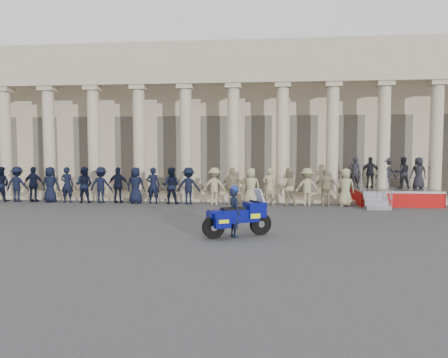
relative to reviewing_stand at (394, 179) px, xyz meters
The scene contains 6 objects.
ground 12.39m from the reviewing_stand, 141.18° to the right, with size 90.00×90.00×0.00m, color #38383B.
building 12.32m from the reviewing_stand, 143.80° to the left, with size 40.00×12.50×9.00m.
officer_rank 12.09m from the reviewing_stand, behind, with size 19.84×0.71×1.89m.
reviewing_stand is the anchor object (origin of this frame).
motorcycle 11.77m from the reviewing_stand, 128.66° to the right, with size 2.19×1.53×1.54m.
rider 11.88m from the reviewing_stand, 128.90° to the right, with size 0.61×0.69×1.69m.
Camera 1 is at (3.29, -15.41, 2.85)m, focal length 35.00 mm.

